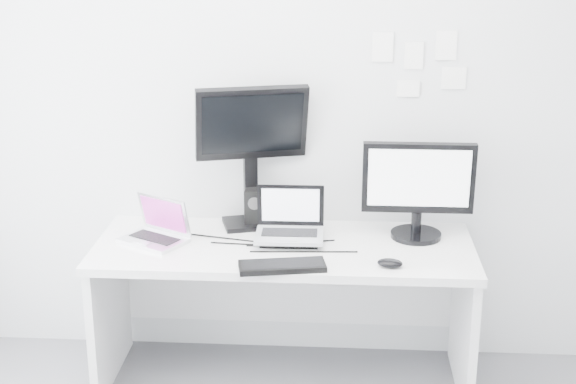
% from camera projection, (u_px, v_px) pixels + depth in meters
% --- Properties ---
extents(back_wall, '(3.60, 0.00, 3.60)m').
position_uv_depth(back_wall, '(289.00, 101.00, 4.11)').
color(back_wall, silver).
rests_on(back_wall, ground).
extents(desk, '(1.80, 0.70, 0.73)m').
position_uv_depth(desk, '(284.00, 314.00, 4.08)').
color(desk, silver).
rests_on(desk, ground).
extents(macbook, '(0.37, 0.34, 0.22)m').
position_uv_depth(macbook, '(152.00, 220.00, 3.97)').
color(macbook, silver).
rests_on(macbook, desk).
extents(speaker, '(0.11, 0.11, 0.20)m').
position_uv_depth(speaker, '(255.00, 208.00, 4.17)').
color(speaker, black).
rests_on(speaker, desk).
extents(dell_laptop, '(0.33, 0.25, 0.27)m').
position_uv_depth(dell_laptop, '(289.00, 216.00, 3.95)').
color(dell_laptop, '#A6A9AD').
rests_on(dell_laptop, desk).
extents(rear_monitor, '(0.58, 0.34, 0.74)m').
position_uv_depth(rear_monitor, '(251.00, 155.00, 4.11)').
color(rear_monitor, black).
rests_on(rear_monitor, desk).
extents(samsung_monitor, '(0.53, 0.24, 0.49)m').
position_uv_depth(samsung_monitor, '(418.00, 189.00, 3.99)').
color(samsung_monitor, black).
rests_on(samsung_monitor, desk).
extents(keyboard, '(0.40, 0.20, 0.03)m').
position_uv_depth(keyboard, '(282.00, 266.00, 3.69)').
color(keyboard, black).
rests_on(keyboard, desk).
extents(mouse, '(0.12, 0.09, 0.04)m').
position_uv_depth(mouse, '(390.00, 263.00, 3.71)').
color(mouse, black).
rests_on(mouse, desk).
extents(wall_note_0, '(0.10, 0.00, 0.14)m').
position_uv_depth(wall_note_0, '(383.00, 47.00, 3.99)').
color(wall_note_0, white).
rests_on(wall_note_0, back_wall).
extents(wall_note_1, '(0.09, 0.00, 0.13)m').
position_uv_depth(wall_note_1, '(414.00, 56.00, 4.00)').
color(wall_note_1, white).
rests_on(wall_note_1, back_wall).
extents(wall_note_2, '(0.10, 0.00, 0.14)m').
position_uv_depth(wall_note_2, '(446.00, 45.00, 3.97)').
color(wall_note_2, white).
rests_on(wall_note_2, back_wall).
extents(wall_note_3, '(0.11, 0.00, 0.08)m').
position_uv_depth(wall_note_3, '(408.00, 89.00, 4.05)').
color(wall_note_3, white).
rests_on(wall_note_3, back_wall).
extents(wall_note_4, '(0.12, 0.00, 0.11)m').
position_uv_depth(wall_note_4, '(454.00, 78.00, 4.02)').
color(wall_note_4, white).
rests_on(wall_note_4, back_wall).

